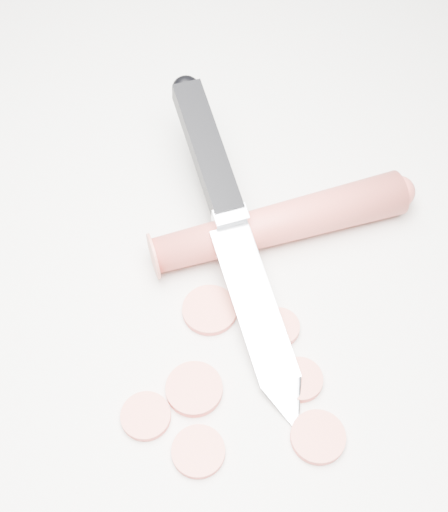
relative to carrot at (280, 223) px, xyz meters
The scene contains 10 objects.
ground 0.07m from the carrot, 74.07° to the right, with size 2.40×2.40×0.00m, color beige.
carrot is the anchor object (origin of this frame).
carrot_slice_0 0.15m from the carrot, 82.76° to the right, with size 0.04×0.04×0.01m, color #CF604B.
carrot_slice_1 0.18m from the carrot, 89.39° to the right, with size 0.03×0.03×0.01m, color #CF604B.
carrot_slice_2 0.09m from the carrot, 59.05° to the right, with size 0.03×0.03×0.01m, color #CF604B.
carrot_slice_3 0.13m from the carrot, 52.37° to the right, with size 0.03×0.03×0.01m, color #CF604B.
carrot_slice_4 0.17m from the carrot, 50.09° to the right, with size 0.04×0.04×0.01m, color #CF604B.
carrot_slice_5 0.09m from the carrot, 94.98° to the right, with size 0.04×0.04×0.01m, color #CF604B.
carrot_slice_6 0.19m from the carrot, 75.79° to the right, with size 0.04×0.04×0.01m, color #CF604B.
kitchen_knife 0.05m from the carrot, 110.64° to the right, with size 0.25×0.21×0.08m, color silver, non-canonical shape.
Camera 1 is at (0.13, -0.24, 0.47)m, focal length 50.00 mm.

